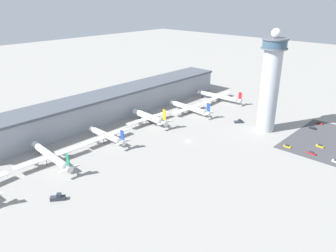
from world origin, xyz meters
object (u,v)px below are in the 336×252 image
at_px(car_green_van, 312,153).
at_px(service_truck_baggage, 239,122).
at_px(airplane_gate_charlie, 107,136).
at_px(airplane_gate_foxtrot, 219,97).
at_px(service_truck_fuel, 159,123).
at_px(car_navy_sedan, 313,128).
at_px(service_truck_catering, 58,198).
at_px(airplane_gate_delta, 149,117).
at_px(car_black_suv, 320,146).
at_px(airplane_gate_bravo, 51,156).
at_px(car_red_hatchback, 287,146).
at_px(airplane_gate_echo, 189,108).
at_px(control_tower, 270,82).
at_px(car_yellow_taxi, 320,123).

bearing_deg(car_green_van, service_truck_baggage, 75.94).
height_order(airplane_gate_charlie, car_green_van, airplane_gate_charlie).
bearing_deg(airplane_gate_foxtrot, service_truck_fuel, -179.88).
height_order(airplane_gate_foxtrot, car_green_van, airplane_gate_foxtrot).
bearing_deg(car_navy_sedan, service_truck_catering, 162.20).
bearing_deg(airplane_gate_charlie, airplane_gate_delta, 4.93).
bearing_deg(airplane_gate_delta, car_black_suv, -67.47).
relative_size(service_truck_baggage, car_green_van, 1.31).
bearing_deg(car_green_van, airplane_gate_bravo, 137.34).
relative_size(airplane_gate_bravo, service_truck_catering, 6.28).
relative_size(airplane_gate_bravo, car_navy_sedan, 9.07).
bearing_deg(car_green_van, airplane_gate_delta, 106.15).
bearing_deg(service_truck_catering, car_red_hatchback, -22.89).
distance_m(service_truck_fuel, car_black_suv, 103.70).
bearing_deg(car_red_hatchback, airplane_gate_delta, 108.22).
relative_size(airplane_gate_echo, airplane_gate_foxtrot, 0.93).
bearing_deg(control_tower, car_navy_sedan, -44.02).
bearing_deg(service_truck_catering, airplane_gate_echo, 13.34).
height_order(service_truck_fuel, car_red_hatchback, service_truck_fuel).
xyz_separation_m(airplane_gate_delta, airplane_gate_echo, (36.11, -6.49, -0.59)).
xyz_separation_m(car_green_van, car_black_suv, (12.84, -0.18, 0.06)).
bearing_deg(airplane_gate_bravo, car_green_van, -42.66).
relative_size(service_truck_fuel, car_navy_sedan, 1.81).
bearing_deg(airplane_gate_charlie, airplane_gate_echo, -2.32).
relative_size(service_truck_baggage, car_navy_sedan, 1.38).
distance_m(airplane_gate_foxtrot, car_red_hatchback, 94.86).
height_order(airplane_gate_foxtrot, car_yellow_taxi, airplane_gate_foxtrot).
distance_m(service_truck_fuel, car_red_hatchback, 85.81).
xyz_separation_m(airplane_gate_foxtrot, car_black_suv, (-33.80, -96.42, -3.26)).
relative_size(service_truck_catering, car_red_hatchback, 1.50).
distance_m(service_truck_catering, service_truck_baggage, 135.79).
height_order(airplane_gate_charlie, car_black_suv, airplane_gate_charlie).
height_order(control_tower, airplane_gate_echo, control_tower).
relative_size(airplane_gate_foxtrot, service_truck_baggage, 6.71).
xyz_separation_m(airplane_gate_echo, car_yellow_taxi, (44.00, -81.81, -3.17)).
height_order(control_tower, car_navy_sedan, control_tower).
relative_size(service_truck_fuel, car_black_suv, 1.83).
height_order(car_red_hatchback, car_yellow_taxi, car_yellow_taxi).
bearing_deg(car_navy_sedan, service_truck_fuel, 127.89).
relative_size(airplane_gate_echo, car_yellow_taxi, 8.94).
relative_size(control_tower, service_truck_catering, 9.96).
bearing_deg(airplane_gate_echo, car_black_suv, -86.27).
height_order(airplane_gate_bravo, car_green_van, airplane_gate_bravo).
bearing_deg(car_black_suv, car_red_hatchback, 133.35).
relative_size(airplane_gate_foxtrot, car_navy_sedan, 9.24).
bearing_deg(service_truck_baggage, car_yellow_taxi, -49.48).
distance_m(airplane_gate_bravo, car_black_suv, 154.43).
height_order(car_red_hatchback, car_green_van, same).
bearing_deg(car_red_hatchback, airplane_gate_bravo, 141.56).
bearing_deg(airplane_gate_echo, car_yellow_taxi, -61.73).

